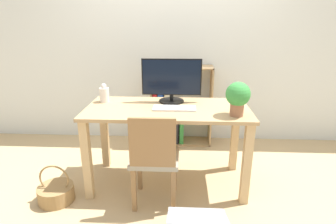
{
  "coord_description": "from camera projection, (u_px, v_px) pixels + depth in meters",
  "views": [
    {
      "loc": [
        0.13,
        -2.41,
        1.54
      ],
      "look_at": [
        0.0,
        0.1,
        0.69
      ],
      "focal_mm": 30.0,
      "sensor_mm": 36.0,
      "label": 1
    }
  ],
  "objects": [
    {
      "name": "ground_plane",
      "position": [
        167.0,
        181.0,
        2.78
      ],
      "size": [
        10.0,
        10.0,
        0.0
      ],
      "primitive_type": "plane",
      "color": "tan"
    },
    {
      "name": "wall_back",
      "position": [
        172.0,
        38.0,
        3.43
      ],
      "size": [
        8.0,
        0.05,
        2.6
      ],
      "color": "silver",
      "rests_on": "ground_plane"
    },
    {
      "name": "desk",
      "position": [
        167.0,
        122.0,
        2.58
      ],
      "size": [
        1.47,
        0.69,
        0.77
      ],
      "color": "tan",
      "rests_on": "ground_plane"
    },
    {
      "name": "monitor",
      "position": [
        172.0,
        80.0,
        2.64
      ],
      "size": [
        0.56,
        0.24,
        0.41
      ],
      "color": "black",
      "rests_on": "desk"
    },
    {
      "name": "keyboard",
      "position": [
        174.0,
        108.0,
        2.49
      ],
      "size": [
        0.38,
        0.15,
        0.02
      ],
      "color": "silver",
      "rests_on": "desk"
    },
    {
      "name": "vase",
      "position": [
        104.0,
        94.0,
        2.68
      ],
      "size": [
        0.09,
        0.09,
        0.18
      ],
      "color": "silver",
      "rests_on": "desk"
    },
    {
      "name": "potted_plant",
      "position": [
        238.0,
        96.0,
        2.27
      ],
      "size": [
        0.2,
        0.2,
        0.28
      ],
      "color": "#9E6647",
      "rests_on": "desk"
    },
    {
      "name": "chair",
      "position": [
        154.0,
        157.0,
        2.3
      ],
      "size": [
        0.4,
        0.4,
        0.84
      ],
      "rotation": [
        0.0,
        0.0,
        -0.02
      ],
      "color": "#9E937F",
      "rests_on": "ground_plane"
    },
    {
      "name": "bookshelf",
      "position": [
        171.0,
        112.0,
        3.55
      ],
      "size": [
        0.75,
        0.28,
        0.99
      ],
      "color": "tan",
      "rests_on": "ground_plane"
    },
    {
      "name": "basket",
      "position": [
        56.0,
        192.0,
        2.47
      ],
      "size": [
        0.31,
        0.31,
        0.35
      ],
      "color": "#997547",
      "rests_on": "ground_plane"
    }
  ]
}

